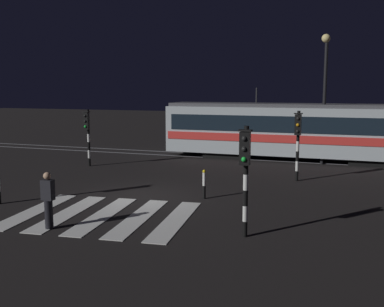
% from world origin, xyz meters
% --- Properties ---
extents(ground_plane, '(120.00, 120.00, 0.00)m').
position_xyz_m(ground_plane, '(0.00, 0.00, 0.00)').
color(ground_plane, black).
extents(rail_near, '(80.00, 0.12, 0.03)m').
position_xyz_m(rail_near, '(0.00, 10.21, 0.01)').
color(rail_near, '#59595E').
rests_on(rail_near, ground).
extents(rail_far, '(80.00, 0.12, 0.03)m').
position_xyz_m(rail_far, '(0.00, 11.65, 0.01)').
color(rail_far, '#59595E').
rests_on(rail_far, ground).
extents(crosswalk_zebra, '(6.07, 5.06, 0.02)m').
position_xyz_m(crosswalk_zebra, '(-0.00, -2.72, 0.01)').
color(crosswalk_zebra, silver).
rests_on(crosswalk_zebra, ground).
extents(traffic_light_corner_far_right, '(0.36, 0.42, 3.14)m').
position_xyz_m(traffic_light_corner_far_right, '(5.37, 4.93, 2.07)').
color(traffic_light_corner_far_right, black).
rests_on(traffic_light_corner_far_right, ground).
extents(traffic_light_corner_near_right, '(0.36, 0.42, 3.12)m').
position_xyz_m(traffic_light_corner_near_right, '(4.86, -3.36, 2.06)').
color(traffic_light_corner_near_right, black).
rests_on(traffic_light_corner_near_right, ground).
extents(traffic_light_corner_far_left, '(0.36, 0.42, 3.02)m').
position_xyz_m(traffic_light_corner_far_left, '(-5.52, 5.22, 1.99)').
color(traffic_light_corner_far_left, black).
rests_on(traffic_light_corner_far_left, ground).
extents(street_lamp_trackside_right, '(0.44, 1.21, 6.85)m').
position_xyz_m(street_lamp_trackside_right, '(6.16, 9.76, 4.37)').
color(street_lamp_trackside_right, black).
rests_on(street_lamp_trackside_right, ground).
extents(tram, '(15.07, 2.58, 4.15)m').
position_xyz_m(tram, '(4.54, 10.93, 1.75)').
color(tram, '#B2BCC1').
rests_on(tram, ground).
extents(pedestrian_waiting_at_kerb, '(0.36, 0.24, 1.71)m').
position_xyz_m(pedestrian_waiting_at_kerb, '(-0.77, -4.48, 0.88)').
color(pedestrian_waiting_at_kerb, black).
rests_on(pedestrian_waiting_at_kerb, ground).
extents(bollard_island_edge, '(0.12, 0.12, 1.11)m').
position_xyz_m(bollard_island_edge, '(2.44, 0.52, 0.56)').
color(bollard_island_edge, black).
rests_on(bollard_island_edge, ground).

